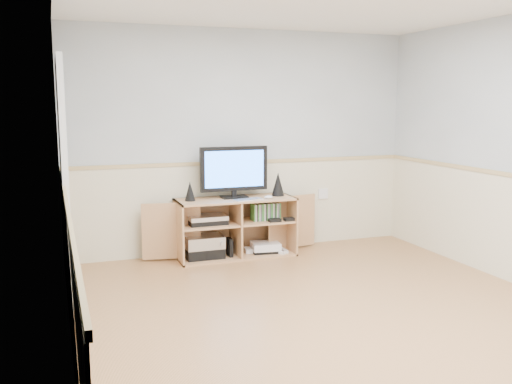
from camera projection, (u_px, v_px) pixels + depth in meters
room at (323, 164)px, 4.48m from camera, size 4.04×4.54×2.54m
media_cabinet at (234, 226)px, 6.35m from camera, size 2.03×0.49×0.65m
monitor at (234, 170)px, 6.24m from camera, size 0.76×0.18×0.57m
speaker_left at (190, 191)px, 6.08m from camera, size 0.11×0.11×0.21m
speaker_right at (278, 184)px, 6.41m from camera, size 0.14×0.14×0.26m
keyboard at (248, 199)px, 6.15m from camera, size 0.33×0.19×0.01m
mouse at (269, 197)px, 6.23m from camera, size 0.10×0.07×0.04m
av_components at (205, 239)px, 6.20m from camera, size 0.50×0.30×0.47m
game_consoles at (264, 248)px, 6.44m from camera, size 0.46×0.30×0.11m
game_cases at (265, 212)px, 6.37m from camera, size 0.32×0.14×0.19m
wall_outlet at (323, 194)px, 6.89m from camera, size 0.12×0.03×0.12m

